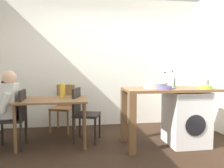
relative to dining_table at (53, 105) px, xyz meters
name	(u,v)px	position (x,y,z in m)	size (l,w,h in m)	color
ground_plane	(119,156)	(0.97, -0.65, -0.64)	(5.46, 5.46, 0.00)	black
wall_back	(104,63)	(0.97, 1.10, 0.71)	(4.60, 0.10, 2.70)	silver
dining_table	(53,105)	(0.00, 0.00, 0.00)	(1.10, 0.76, 0.74)	brown
chair_person_seat	(16,116)	(-0.55, -0.10, -0.14)	(0.42, 0.42, 0.90)	black
chair_opposite	(83,111)	(0.48, 0.07, -0.14)	(0.50, 0.50, 0.90)	black
chair_spare_by_wall	(64,105)	(0.12, 0.77, -0.14)	(0.51, 0.51, 0.90)	olive
seated_person	(4,105)	(-0.71, -0.10, 0.03)	(0.50, 0.52, 1.20)	#595651
kitchen_counter	(158,98)	(1.66, -0.33, 0.12)	(1.50, 0.68, 0.92)	brown
washing_machine	(186,118)	(2.13, -0.33, -0.21)	(0.60, 0.61, 0.86)	white
sink_basin	(155,85)	(1.60, -0.33, 0.32)	(0.38, 0.38, 0.09)	#9EA0A5
tap	(152,79)	(1.60, -0.15, 0.42)	(0.02, 0.02, 0.28)	#B2B2B7
bottle_tall_green	(165,80)	(1.82, -0.19, 0.39)	(0.07, 0.07, 0.25)	silver
bottle_squat_brown	(172,80)	(1.93, -0.24, 0.40)	(0.06, 0.06, 0.28)	silver
bottle_clear_small	(173,82)	(2.02, -0.07, 0.36)	(0.07, 0.07, 0.19)	#19592D
mixing_bowl	(165,87)	(1.68, -0.53, 0.31)	(0.21, 0.21, 0.06)	slate
utensil_crock	(206,83)	(2.50, -0.28, 0.35)	(0.11, 0.11, 0.30)	gray
colander	(205,87)	(2.32, -0.55, 0.31)	(0.20, 0.20, 0.06)	#A8C63D
vase	(62,91)	(0.15, 0.10, 0.22)	(0.09, 0.09, 0.24)	gold
scissors	(171,88)	(1.82, -0.43, 0.28)	(0.15, 0.06, 0.01)	#B2B2B7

